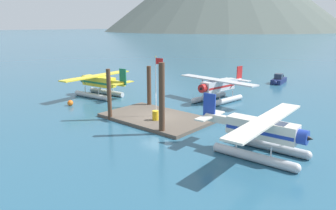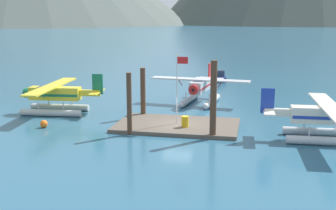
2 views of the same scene
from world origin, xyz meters
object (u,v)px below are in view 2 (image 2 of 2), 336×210
at_px(mooring_buoy, 44,124).
at_px(seaplane_cream_stbd_aft, 325,120).
at_px(fuel_drum, 185,122).
at_px(boat_navy_open_north, 220,77).
at_px(flagpole, 178,81).
at_px(seaplane_yellow_port_fwd, 55,97).
at_px(seaplane_silver_bow_centre, 200,89).

xyz_separation_m(mooring_buoy, seaplane_cream_stbd_aft, (22.23, 0.84, 1.26)).
height_order(fuel_drum, boat_navy_open_north, boat_navy_open_north).
distance_m(flagpole, seaplane_cream_stbd_aft, 11.69).
bearing_deg(fuel_drum, boat_navy_open_north, 89.08).
bearing_deg(mooring_buoy, flagpole, 13.16).
xyz_separation_m(seaplane_yellow_port_fwd, seaplane_silver_bow_centre, (12.90, 7.38, 0.00)).
height_order(mooring_buoy, seaplane_cream_stbd_aft, seaplane_cream_stbd_aft).
distance_m(fuel_drum, seaplane_silver_bow_centre, 11.02).
bearing_deg(mooring_buoy, seaplane_yellow_port_fwd, 106.04).
height_order(fuel_drum, seaplane_cream_stbd_aft, seaplane_cream_stbd_aft).
bearing_deg(boat_navy_open_north, mooring_buoy, -112.50).
distance_m(fuel_drum, boat_navy_open_north, 27.69).
height_order(flagpole, seaplane_cream_stbd_aft, flagpole).
relative_size(mooring_buoy, seaplane_silver_bow_centre, 0.06).
bearing_deg(flagpole, seaplane_yellow_port_fwd, 168.23).
xyz_separation_m(flagpole, seaplane_cream_stbd_aft, (11.33, -1.71, -2.31)).
height_order(seaplane_yellow_port_fwd, seaplane_cream_stbd_aft, same).
bearing_deg(flagpole, seaplane_cream_stbd_aft, -8.59).
distance_m(flagpole, fuel_drum, 3.40).
bearing_deg(seaplane_silver_bow_centre, boat_navy_open_north, 87.71).
xyz_separation_m(fuel_drum, mooring_buoy, (-11.65, -1.52, -0.42)).
distance_m(mooring_buoy, seaplane_yellow_port_fwd, 5.48).
xyz_separation_m(flagpole, mooring_buoy, (-10.91, -2.55, -3.57)).
bearing_deg(mooring_buoy, fuel_drum, 7.43).
bearing_deg(seaplane_silver_bow_centre, seaplane_yellow_port_fwd, -150.24).
distance_m(seaplane_yellow_port_fwd, boat_navy_open_north, 27.66).
height_order(flagpole, fuel_drum, flagpole).
relative_size(seaplane_yellow_port_fwd, seaplane_silver_bow_centre, 1.00).
relative_size(seaplane_silver_bow_centre, boat_navy_open_north, 2.15).
relative_size(seaplane_cream_stbd_aft, boat_navy_open_north, 2.15).
height_order(mooring_buoy, seaplane_yellow_port_fwd, seaplane_yellow_port_fwd).
relative_size(seaplane_cream_stbd_aft, seaplane_silver_bow_centre, 1.00).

